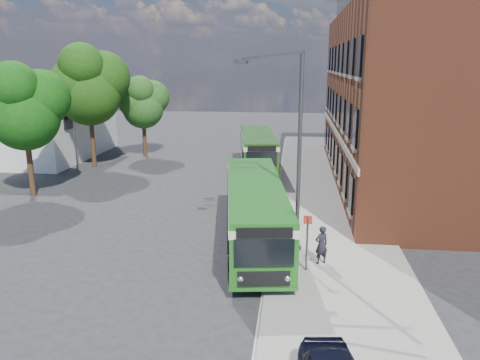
# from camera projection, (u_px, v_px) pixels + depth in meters

# --- Properties ---
(ground) EXTENTS (120.00, 120.00, 0.00)m
(ground) POSITION_uv_depth(u_px,v_px,m) (195.00, 232.00, 24.12)
(ground) COLOR #252527
(ground) RESTS_ON ground
(pavement) EXTENTS (6.00, 48.00, 0.15)m
(pavement) POSITION_uv_depth(u_px,v_px,m) (323.00, 193.00, 31.02)
(pavement) COLOR gray
(pavement) RESTS_ON ground
(kerb_line) EXTENTS (0.12, 48.00, 0.01)m
(kerb_line) POSITION_uv_depth(u_px,v_px,m) (277.00, 193.00, 31.38)
(kerb_line) COLOR beige
(kerb_line) RESTS_ON ground
(brick_office) EXTENTS (12.10, 26.00, 14.20)m
(brick_office) POSITION_uv_depth(u_px,v_px,m) (427.00, 85.00, 32.40)
(brick_office) COLOR brown
(brick_office) RESTS_ON ground
(white_building) EXTENTS (9.40, 13.40, 7.30)m
(white_building) POSITION_uv_depth(u_px,v_px,m) (41.00, 117.00, 42.59)
(white_building) COLOR silver
(white_building) RESTS_ON ground
(flagpole) EXTENTS (0.95, 0.10, 9.00)m
(flagpole) POSITION_uv_depth(u_px,v_px,m) (73.00, 109.00, 36.84)
(flagpole) COLOR #3C3F42
(flagpole) RESTS_ON ground
(street_lamp) EXTENTS (2.96, 2.38, 9.00)m
(street_lamp) POSITION_uv_depth(u_px,v_px,m) (291.00, 150.00, 20.48)
(street_lamp) COLOR #3C3F42
(street_lamp) RESTS_ON ground
(bus_stop_sign) EXTENTS (0.35, 0.08, 2.52)m
(bus_stop_sign) POSITION_uv_depth(u_px,v_px,m) (307.00, 239.00, 19.08)
(bus_stop_sign) COLOR #3C3F42
(bus_stop_sign) RESTS_ON ground
(bus_front) EXTENTS (4.16, 12.03, 3.02)m
(bus_front) POSITION_uv_depth(u_px,v_px,m) (255.00, 207.00, 22.31)
(bus_front) COLOR #1E601A
(bus_front) RESTS_ON ground
(bus_rear) EXTENTS (3.89, 10.19, 3.02)m
(bus_rear) POSITION_uv_depth(u_px,v_px,m) (258.00, 148.00, 37.56)
(bus_rear) COLOR #1F4D16
(bus_rear) RESTS_ON ground
(pedestrian_a) EXTENTS (0.73, 0.65, 1.68)m
(pedestrian_a) POSITION_uv_depth(u_px,v_px,m) (321.00, 245.00, 19.87)
(pedestrian_a) COLOR black
(pedestrian_a) RESTS_ON pavement
(pedestrian_b) EXTENTS (0.75, 0.59, 1.50)m
(pedestrian_b) POSITION_uv_depth(u_px,v_px,m) (282.00, 256.00, 18.95)
(pedestrian_b) COLOR black
(pedestrian_b) RESTS_ON pavement
(tree_left) EXTENTS (5.12, 4.87, 8.65)m
(tree_left) POSITION_uv_depth(u_px,v_px,m) (24.00, 106.00, 29.39)
(tree_left) COLOR #342013
(tree_left) RESTS_ON ground
(tree_mid) EXTENTS (5.95, 5.66, 10.05)m
(tree_mid) POSITION_uv_depth(u_px,v_px,m) (89.00, 84.00, 37.42)
(tree_mid) COLOR #342013
(tree_mid) RESTS_ON ground
(tree_right) EXTENTS (4.39, 4.18, 7.41)m
(tree_right) POSITION_uv_depth(u_px,v_px,m) (143.00, 102.00, 42.56)
(tree_right) COLOR #342013
(tree_right) RESTS_ON ground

